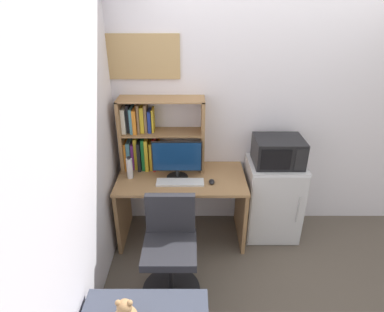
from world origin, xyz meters
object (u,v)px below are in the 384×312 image
(computer_mouse, at_px, (212,182))
(hutch_bookshelf, at_px, (149,136))
(monitor, at_px, (178,159))
(mini_fridge, at_px, (273,199))
(keyboard, at_px, (181,182))
(microwave, at_px, (279,151))
(wall_corkboard, at_px, (143,57))
(desk_chair, at_px, (171,253))
(water_bottle, at_px, (130,168))

(computer_mouse, bearing_deg, hutch_bookshelf, 151.81)
(monitor, distance_m, mini_fridge, 1.13)
(keyboard, bearing_deg, microwave, 11.23)
(computer_mouse, distance_m, microwave, 0.73)
(microwave, xyz_separation_m, wall_corkboard, (-1.32, 0.26, 0.86))
(monitor, relative_size, mini_fridge, 0.57)
(desk_chair, xyz_separation_m, wall_corkboard, (-0.28, 1.04, 1.45))
(microwave, bearing_deg, keyboard, -168.77)
(monitor, height_order, wall_corkboard, wall_corkboard)
(wall_corkboard, bearing_deg, monitor, -47.44)
(mini_fridge, xyz_separation_m, wall_corkboard, (-1.32, 0.26, 1.42))
(wall_corkboard, bearing_deg, keyboard, -52.10)
(monitor, height_order, water_bottle, monitor)
(keyboard, relative_size, computer_mouse, 5.26)
(computer_mouse, relative_size, mini_fridge, 0.10)
(water_bottle, distance_m, microwave, 1.47)
(computer_mouse, bearing_deg, keyboard, -179.55)
(hutch_bookshelf, height_order, desk_chair, hutch_bookshelf)
(keyboard, xyz_separation_m, wall_corkboard, (-0.35, 0.45, 1.10))
(computer_mouse, xyz_separation_m, water_bottle, (-0.80, 0.11, 0.09))
(monitor, bearing_deg, mini_fridge, 4.98)
(water_bottle, height_order, microwave, microwave)
(hutch_bookshelf, xyz_separation_m, keyboard, (0.32, -0.34, -0.34))
(keyboard, distance_m, computer_mouse, 0.31)
(monitor, bearing_deg, desk_chair, -93.10)
(desk_chair, bearing_deg, mini_fridge, 36.91)
(water_bottle, bearing_deg, wall_corkboard, 66.24)
(hutch_bookshelf, xyz_separation_m, desk_chair, (0.26, -0.93, -0.68))
(keyboard, bearing_deg, water_bottle, 167.37)
(hutch_bookshelf, distance_m, wall_corkboard, 0.77)
(water_bottle, height_order, wall_corkboard, wall_corkboard)
(monitor, relative_size, water_bottle, 2.10)
(hutch_bookshelf, height_order, water_bottle, hutch_bookshelf)
(hutch_bookshelf, bearing_deg, desk_chair, -74.57)
(computer_mouse, bearing_deg, desk_chair, -122.30)
(hutch_bookshelf, height_order, microwave, hutch_bookshelf)
(monitor, bearing_deg, keyboard, -73.26)
(keyboard, height_order, wall_corkboard, wall_corkboard)
(keyboard, xyz_separation_m, computer_mouse, (0.31, 0.00, 0.01))
(hutch_bookshelf, bearing_deg, computer_mouse, -28.19)
(desk_chair, bearing_deg, computer_mouse, 57.70)
(keyboard, height_order, mini_fridge, mini_fridge)
(computer_mouse, height_order, water_bottle, water_bottle)
(water_bottle, bearing_deg, computer_mouse, -7.75)
(mini_fridge, distance_m, desk_chair, 1.29)
(water_bottle, relative_size, microwave, 0.49)
(hutch_bookshelf, relative_size, mini_fridge, 0.99)
(microwave, xyz_separation_m, desk_chair, (-1.03, -0.78, -0.59))
(computer_mouse, relative_size, water_bottle, 0.38)
(monitor, distance_m, water_bottle, 0.48)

